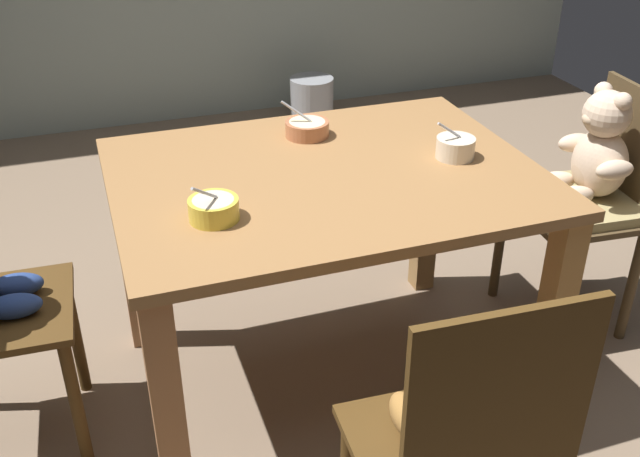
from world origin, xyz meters
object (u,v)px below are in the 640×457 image
porridge_bowl_cream_near_right (455,147)px  porridge_bowl_yellow_near_left (214,209)px  teddy_chair_near_right (591,175)px  metal_pail (312,102)px  dining_table (326,214)px  porridge_bowl_terracotta_far_center (307,128)px  teddy_chair_near_front (461,425)px

porridge_bowl_cream_near_right → porridge_bowl_yellow_near_left: size_ratio=0.96×
teddy_chair_near_right → metal_pail: 2.16m
dining_table → porridge_bowl_yellow_near_left: 0.43m
dining_table → porridge_bowl_terracotta_far_center: (0.03, 0.27, 0.16)m
porridge_bowl_yellow_near_left → porridge_bowl_terracotta_far_center: bearing=48.5°
porridge_bowl_cream_near_right → porridge_bowl_yellow_near_left: bearing=-169.3°
dining_table → porridge_bowl_terracotta_far_center: porridge_bowl_terracotta_far_center is taller
teddy_chair_near_front → porridge_bowl_terracotta_far_center: size_ratio=6.54×
metal_pail → porridge_bowl_terracotta_far_center: bearing=-108.7°
dining_table → teddy_chair_near_right: bearing=3.1°
dining_table → teddy_chair_near_front: teddy_chair_near_front is taller
porridge_bowl_cream_near_right → metal_pail: porridge_bowl_cream_near_right is taller
dining_table → teddy_chair_near_front: bearing=-90.1°
porridge_bowl_cream_near_right → porridge_bowl_yellow_near_left: (-0.75, -0.14, -0.00)m
teddy_chair_near_front → porridge_bowl_terracotta_far_center: (0.03, 1.10, 0.22)m
teddy_chair_near_front → metal_pail: 3.09m
teddy_chair_near_front → porridge_bowl_cream_near_right: bearing=-23.2°
dining_table → metal_pail: size_ratio=4.09×
porridge_bowl_cream_near_right → porridge_bowl_yellow_near_left: 0.76m
porridge_bowl_yellow_near_left → metal_pail: porridge_bowl_yellow_near_left is taller
dining_table → metal_pail: (0.67, 2.15, -0.48)m
dining_table → porridge_bowl_cream_near_right: 0.43m
teddy_chair_near_front → porridge_bowl_yellow_near_left: size_ratio=7.40×
teddy_chair_near_right → porridge_bowl_cream_near_right: 0.63m
dining_table → teddy_chair_near_front: 0.84m
metal_pail → teddy_chair_near_front: bearing=-102.7°
dining_table → porridge_bowl_cream_near_right: porridge_bowl_cream_near_right is taller
teddy_chair_near_right → porridge_bowl_terracotta_far_center: (-0.94, 0.21, 0.21)m
porridge_bowl_yellow_near_left → metal_pail: (1.03, 2.32, -0.64)m
porridge_bowl_cream_near_right → metal_pail: bearing=82.7°
teddy_chair_near_right → porridge_bowl_cream_near_right: bearing=12.6°
teddy_chair_near_front → teddy_chair_near_right: bearing=-44.8°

